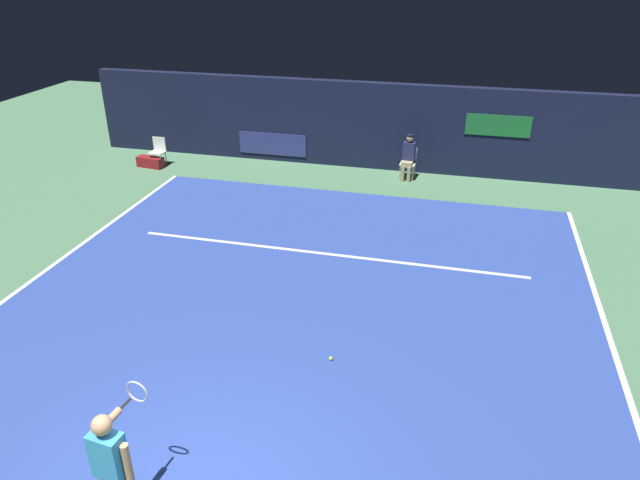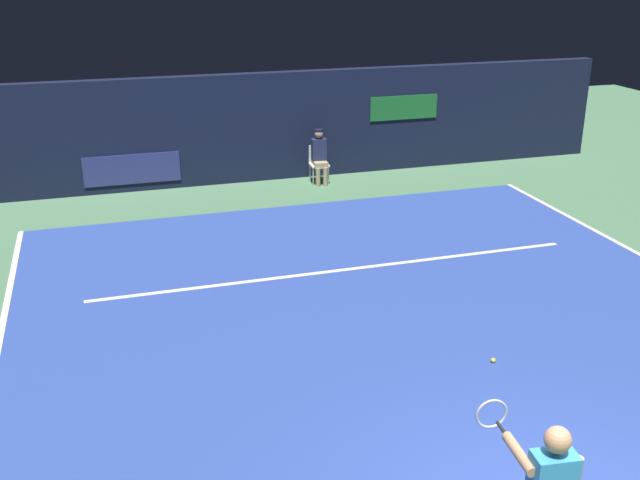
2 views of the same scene
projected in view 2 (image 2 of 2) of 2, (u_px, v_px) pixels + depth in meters
ground_plane at (383, 321)px, 11.29m from camera, size 35.04×35.04×0.00m
court_surface at (384, 321)px, 11.29m from camera, size 11.15×11.51×0.01m
line_service at (341, 270)px, 13.08m from camera, size 8.70×0.10×0.01m
back_wall at (263, 127)px, 17.97m from camera, size 18.05×0.33×2.60m
line_judge_on_chair at (319, 156)px, 17.84m from camera, size 0.47×0.55×1.32m
tennis_ball at (493, 360)px, 10.12m from camera, size 0.07×0.07×0.07m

